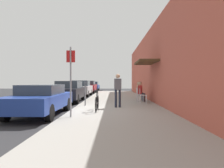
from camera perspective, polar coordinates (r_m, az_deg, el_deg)
ground_plane at (r=10.01m, az=-11.15°, el=-7.55°), size 60.00×60.00×0.00m
sidewalk_slab at (r=11.79m, az=1.67°, el=-5.97°), size 4.50×32.00×0.12m
building_facade at (r=12.06m, az=13.18°, el=5.91°), size 1.40×32.00×5.06m
parked_car_0 at (r=9.20m, az=-19.25°, el=-4.00°), size 1.80×4.40×1.30m
parked_car_1 at (r=14.48m, az=-11.94°, el=-1.98°), size 1.80×4.40×1.46m
parked_car_2 at (r=19.75m, az=-8.64°, el=-1.18°), size 1.80×4.40×1.51m
parked_car_3 at (r=25.39m, az=-6.64°, el=-0.73°), size 1.80×4.40×1.51m
parked_car_4 at (r=31.02m, az=-5.37°, el=-0.56°), size 1.80×4.40×1.39m
parking_meter at (r=11.23m, az=-7.49°, el=-2.09°), size 0.12×0.10×1.32m
street_sign at (r=7.71m, az=-11.46°, el=2.18°), size 0.32×0.06×2.60m
bicycle_0 at (r=9.27m, az=-4.21°, el=-5.22°), size 0.46×1.71×0.90m
cafe_chair_0 at (r=12.66m, az=8.33°, el=-2.95°), size 0.49×0.49×0.87m
cafe_chair_1 at (r=13.48m, az=7.86°, el=-2.73°), size 0.56×0.56×0.87m
seated_patron_1 at (r=13.46m, az=8.11°, el=-1.91°), size 0.51×0.47×1.29m
cafe_chair_2 at (r=14.24m, az=7.44°, el=-2.54°), size 0.47×0.47×0.87m
seated_patron_2 at (r=14.23m, az=7.68°, el=-1.76°), size 0.44×0.38×1.29m
pedestrian_standing at (r=10.35m, az=1.63°, el=-1.03°), size 0.36×0.22×1.70m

